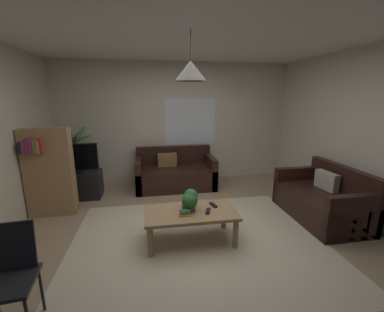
{
  "coord_description": "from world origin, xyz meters",
  "views": [
    {
      "loc": [
        -0.57,
        -3.04,
        1.86
      ],
      "look_at": [
        0.0,
        0.3,
        1.05
      ],
      "focal_mm": 23.27,
      "sensor_mm": 36.0,
      "label": 1
    }
  ],
  "objects_px": {
    "remote_on_table_0": "(208,211)",
    "couch_under_window": "(175,174)",
    "couch_right_side": "(322,201)",
    "folding_chair": "(8,272)",
    "book_on_table_1": "(185,213)",
    "book_on_table_2": "(185,211)",
    "coffee_table": "(191,216)",
    "book_on_table_0": "(185,214)",
    "pendant_lamp": "(191,71)",
    "bookshelf_corner": "(49,172)",
    "tv_stand": "(76,185)",
    "tv": "(73,158)",
    "remote_on_table_1": "(213,205)",
    "potted_palm_corner": "(75,159)",
    "potted_plant_on_table": "(190,200)"
  },
  "relations": [
    {
      "from": "remote_on_table_0",
      "to": "couch_under_window",
      "type": "bearing_deg",
      "value": -64.22
    },
    {
      "from": "couch_right_side",
      "to": "folding_chair",
      "type": "relative_size",
      "value": 1.62
    },
    {
      "from": "book_on_table_1",
      "to": "book_on_table_2",
      "type": "xyz_separation_m",
      "value": [
        0.01,
        -0.0,
        0.02
      ]
    },
    {
      "from": "coffee_table",
      "to": "folding_chair",
      "type": "distance_m",
      "value": 1.91
    },
    {
      "from": "book_on_table_0",
      "to": "pendant_lamp",
      "type": "bearing_deg",
      "value": 46.16
    },
    {
      "from": "book_on_table_1",
      "to": "bookshelf_corner",
      "type": "bearing_deg",
      "value": 147.96
    },
    {
      "from": "bookshelf_corner",
      "to": "tv_stand",
      "type": "bearing_deg",
      "value": 74.09
    },
    {
      "from": "book_on_table_0",
      "to": "tv_stand",
      "type": "bearing_deg",
      "value": 133.42
    },
    {
      "from": "tv_stand",
      "to": "pendant_lamp",
      "type": "bearing_deg",
      "value": -43.66
    },
    {
      "from": "couch_under_window",
      "to": "book_on_table_0",
      "type": "xyz_separation_m",
      "value": [
        -0.1,
        -2.16,
        0.16
      ]
    },
    {
      "from": "remote_on_table_0",
      "to": "book_on_table_2",
      "type": "bearing_deg",
      "value": 27.18
    },
    {
      "from": "book_on_table_2",
      "to": "tv",
      "type": "distance_m",
      "value": 2.6
    },
    {
      "from": "book_on_table_2",
      "to": "book_on_table_0",
      "type": "bearing_deg",
      "value": -173.86
    },
    {
      "from": "pendant_lamp",
      "to": "tv",
      "type": "bearing_deg",
      "value": 136.69
    },
    {
      "from": "book_on_table_1",
      "to": "book_on_table_2",
      "type": "height_order",
      "value": "book_on_table_2"
    },
    {
      "from": "remote_on_table_0",
      "to": "remote_on_table_1",
      "type": "xyz_separation_m",
      "value": [
        0.11,
        0.17,
        0.0
      ]
    },
    {
      "from": "book_on_table_2",
      "to": "potted_palm_corner",
      "type": "relative_size",
      "value": 0.08
    },
    {
      "from": "tv",
      "to": "potted_palm_corner",
      "type": "height_order",
      "value": "potted_palm_corner"
    },
    {
      "from": "couch_under_window",
      "to": "tv_stand",
      "type": "xyz_separation_m",
      "value": [
        -1.89,
        -0.27,
        -0.02
      ]
    },
    {
      "from": "book_on_table_1",
      "to": "tv_stand",
      "type": "xyz_separation_m",
      "value": [
        -1.78,
        1.88,
        -0.21
      ]
    },
    {
      "from": "couch_under_window",
      "to": "coffee_table",
      "type": "bearing_deg",
      "value": -90.35
    },
    {
      "from": "remote_on_table_0",
      "to": "potted_plant_on_table",
      "type": "bearing_deg",
      "value": 3.7
    },
    {
      "from": "book_on_table_1",
      "to": "tv",
      "type": "xyz_separation_m",
      "value": [
        -1.78,
        1.86,
        0.32
      ]
    },
    {
      "from": "bookshelf_corner",
      "to": "pendant_lamp",
      "type": "bearing_deg",
      "value": -28.91
    },
    {
      "from": "book_on_table_1",
      "to": "remote_on_table_1",
      "type": "distance_m",
      "value": 0.47
    },
    {
      "from": "book_on_table_0",
      "to": "tv_stand",
      "type": "height_order",
      "value": "tv_stand"
    },
    {
      "from": "couch_under_window",
      "to": "coffee_table",
      "type": "relative_size",
      "value": 1.37
    },
    {
      "from": "book_on_table_0",
      "to": "tv",
      "type": "xyz_separation_m",
      "value": [
        -1.78,
        1.86,
        0.34
      ]
    },
    {
      "from": "book_on_table_2",
      "to": "pendant_lamp",
      "type": "distance_m",
      "value": 1.67
    },
    {
      "from": "tv_stand",
      "to": "potted_palm_corner",
      "type": "relative_size",
      "value": 0.65
    },
    {
      "from": "couch_under_window",
      "to": "coffee_table",
      "type": "xyz_separation_m",
      "value": [
        -0.01,
        -2.06,
        0.09
      ]
    },
    {
      "from": "pendant_lamp",
      "to": "potted_plant_on_table",
      "type": "bearing_deg",
      "value": 140.45
    },
    {
      "from": "remote_on_table_1",
      "to": "couch_right_side",
      "type": "bearing_deg",
      "value": 172.24
    },
    {
      "from": "potted_plant_on_table",
      "to": "bookshelf_corner",
      "type": "relative_size",
      "value": 0.21
    },
    {
      "from": "remote_on_table_0",
      "to": "potted_plant_on_table",
      "type": "xyz_separation_m",
      "value": [
        -0.22,
        0.07,
        0.14
      ]
    },
    {
      "from": "couch_right_side",
      "to": "book_on_table_2",
      "type": "relative_size",
      "value": 12.47
    },
    {
      "from": "book_on_table_2",
      "to": "bookshelf_corner",
      "type": "relative_size",
      "value": 0.08
    },
    {
      "from": "couch_under_window",
      "to": "potted_palm_corner",
      "type": "distance_m",
      "value": 2.05
    },
    {
      "from": "couch_under_window",
      "to": "book_on_table_1",
      "type": "relative_size",
      "value": 12.15
    },
    {
      "from": "coffee_table",
      "to": "book_on_table_2",
      "type": "height_order",
      "value": "book_on_table_2"
    },
    {
      "from": "remote_on_table_0",
      "to": "potted_palm_corner",
      "type": "relative_size",
      "value": 0.12
    },
    {
      "from": "book_on_table_1",
      "to": "remote_on_table_1",
      "type": "bearing_deg",
      "value": 25.85
    },
    {
      "from": "couch_under_window",
      "to": "pendant_lamp",
      "type": "xyz_separation_m",
      "value": [
        -0.01,
        -2.06,
        1.87
      ]
    },
    {
      "from": "couch_right_side",
      "to": "book_on_table_1",
      "type": "distance_m",
      "value": 2.26
    },
    {
      "from": "remote_on_table_1",
      "to": "book_on_table_2",
      "type": "bearing_deg",
      "value": 12.6
    },
    {
      "from": "couch_under_window",
      "to": "coffee_table",
      "type": "height_order",
      "value": "couch_under_window"
    },
    {
      "from": "couch_under_window",
      "to": "book_on_table_1",
      "type": "bearing_deg",
      "value": -92.8
    },
    {
      "from": "potted_palm_corner",
      "to": "remote_on_table_1",
      "type": "bearing_deg",
      "value": -43.24
    },
    {
      "from": "book_on_table_0",
      "to": "folding_chair",
      "type": "xyz_separation_m",
      "value": [
        -1.54,
        -0.9,
        0.07
      ]
    },
    {
      "from": "book_on_table_2",
      "to": "tv",
      "type": "xyz_separation_m",
      "value": [
        -1.79,
        1.86,
        0.3
      ]
    }
  ]
}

